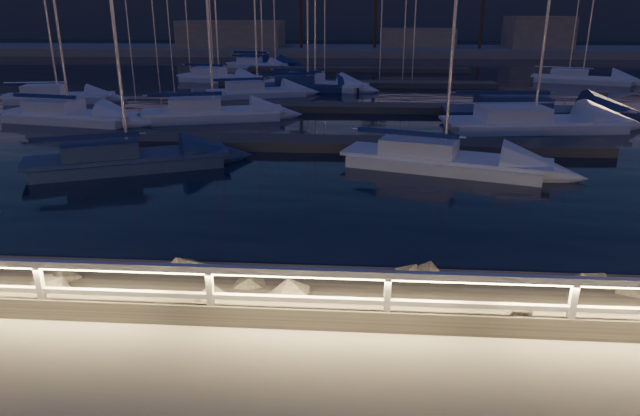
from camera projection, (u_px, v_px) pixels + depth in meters
The scene contains 21 objects.
ground at pixel (327, 326), 9.73m from camera, with size 400.00×400.00×0.00m, color gray.
harbor_water at pixel (355, 104), 39.47m from camera, with size 400.00×440.00×0.60m.
guard_rail at pixel (323, 285), 9.48m from camera, with size 44.11×0.12×1.06m.
riprap at pixel (464, 303), 10.87m from camera, with size 22.89×2.76×1.26m.
floating_docks at pixel (355, 93), 40.50m from camera, with size 22.00×36.00×0.40m.
far_shore at pixel (359, 48), 79.45m from camera, with size 160.00×14.00×5.20m.
distant_hills at pixel (269, 13), 135.74m from camera, with size 230.00×37.50×18.00m.
sailboat_a at pixel (210, 112), 31.31m from camera, with size 7.88×4.21×13.01m.
sailboat_b at pixel (123, 158), 21.61m from camera, with size 7.55×4.84×12.56m.
sailboat_c at pixel (439, 158), 21.69m from camera, with size 7.97×4.47×13.05m.
sailboat_d at pixel (529, 121), 28.70m from camera, with size 9.42×3.95×15.46m.
sailboat_e at pixel (56, 96), 37.50m from camera, with size 7.06×3.30×11.68m.
sailboat_f at pixel (67, 114), 30.78m from camera, with size 7.92×3.69×13.03m.
sailboat_g at pixel (313, 83), 44.04m from camera, with size 8.35×5.07×13.74m.
sailboat_h at pixel (531, 111), 31.42m from camera, with size 10.11×3.56×16.82m.
sailboat_i at pixel (217, 77), 48.47m from camera, with size 7.42×3.79×12.25m.
sailboat_j at pixel (255, 91), 39.95m from camera, with size 7.21×4.34×11.91m.
sailboat_k at pixel (305, 86), 42.74m from camera, with size 8.26×3.50×13.59m.
sailboat_l at pixel (579, 78), 47.76m from camera, with size 8.19×5.08×13.46m.
sailboat_m at pixel (261, 62), 62.41m from camera, with size 7.89×3.82×13.03m.
sailboat_n at pixel (255, 64), 60.78m from camera, with size 6.78×3.85×11.15m.
Camera 1 is at (0.50, -8.52, 5.08)m, focal length 32.00 mm.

